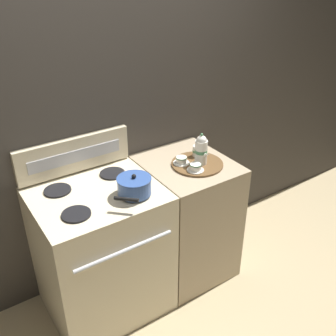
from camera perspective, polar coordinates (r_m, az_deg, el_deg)
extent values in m
plane|color=tan|center=(3.12, -3.69, -16.46)|extent=(6.00, 6.00, 0.00)
cube|color=#423D38|center=(2.75, -8.20, 4.60)|extent=(6.00, 0.05, 2.20)
cube|color=beige|center=(2.71, -9.53, -11.88)|extent=(0.78, 0.66, 0.93)
cylinder|color=silver|center=(2.30, -6.28, -11.84)|extent=(0.62, 0.02, 0.02)
cylinder|color=black|center=(2.50, -15.74, -3.14)|extent=(0.17, 0.17, 0.01)
cylinder|color=black|center=(2.61, -8.07, -0.79)|extent=(0.17, 0.17, 0.01)
cylinder|color=black|center=(2.26, -13.17, -6.54)|extent=(0.17, 0.17, 0.01)
cylinder|color=black|center=(2.38, -4.86, -3.77)|extent=(0.17, 0.17, 0.01)
cube|color=beige|center=(2.63, -13.46, 1.88)|extent=(0.76, 0.05, 0.24)
cube|color=#B7B7BC|center=(2.60, -13.25, 1.66)|extent=(0.62, 0.01, 0.08)
cube|color=tan|center=(2.98, 2.62, -7.16)|extent=(0.58, 0.66, 0.93)
cylinder|color=#335193|center=(2.36, -4.91, -2.68)|extent=(0.20, 0.20, 0.09)
cylinder|color=#335193|center=(2.33, -4.96, -1.58)|extent=(0.21, 0.21, 0.01)
sphere|color=black|center=(2.32, -4.98, -1.22)|extent=(0.03, 0.03, 0.03)
cylinder|color=black|center=(2.21, -6.06, -4.53)|extent=(0.12, 0.11, 0.02)
cylinder|color=brown|center=(2.71, 4.26, 0.60)|extent=(0.36, 0.36, 0.01)
cylinder|color=white|center=(2.66, 4.81, 2.31)|extent=(0.09, 0.09, 0.17)
cylinder|color=#427A4C|center=(2.66, 4.82, 2.47)|extent=(0.09, 0.09, 0.02)
sphere|color=white|center=(2.63, 4.89, 3.97)|extent=(0.07, 0.07, 0.07)
sphere|color=#427A4C|center=(2.61, 4.93, 4.85)|extent=(0.02, 0.02, 0.02)
cone|color=white|center=(2.62, 5.68, 1.95)|extent=(0.03, 0.06, 0.05)
cylinder|color=white|center=(2.61, 3.99, -0.29)|extent=(0.11, 0.11, 0.01)
cylinder|color=white|center=(2.60, 4.00, 0.17)|extent=(0.07, 0.07, 0.04)
cylinder|color=#427A4C|center=(2.59, 4.02, 0.50)|extent=(0.08, 0.08, 0.01)
cylinder|color=white|center=(2.69, 1.96, 0.74)|extent=(0.11, 0.11, 0.01)
cylinder|color=white|center=(2.68, 1.97, 1.19)|extent=(0.07, 0.07, 0.04)
cylinder|color=#427A4C|center=(2.67, 1.97, 1.52)|extent=(0.08, 0.08, 0.01)
cylinder|color=white|center=(2.78, 4.17, 2.51)|extent=(0.06, 0.06, 0.08)
cylinder|color=#427A4C|center=(2.78, 4.17, 2.51)|extent=(0.06, 0.06, 0.01)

